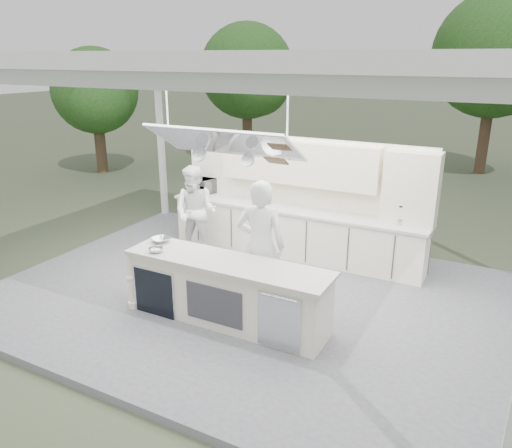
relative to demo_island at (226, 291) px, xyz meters
The scene contains 12 objects.
ground 1.10m from the demo_island, 101.07° to the left, with size 90.00×90.00×0.00m, color #3F4832.
stage_deck 1.07m from the demo_island, 101.07° to the left, with size 8.00×6.00×0.12m, color slate.
tent 3.25m from the demo_island, 101.05° to the left, with size 8.20×6.20×3.86m.
demo_island is the anchor object (origin of this frame).
back_counter 2.82m from the demo_island, 93.63° to the left, with size 5.08×0.72×0.95m.
back_wall_unit 3.19m from the demo_island, 84.98° to the left, with size 5.05×0.48×2.25m.
tree_cluster 11.02m from the demo_island, 91.82° to the left, with size 19.55×9.40×5.85m.
head_chef 0.85m from the demo_island, 67.56° to the left, with size 0.74×0.48×2.03m, color white.
sous_chef 2.68m from the demo_island, 133.51° to the left, with size 0.86×0.67×1.77m, color white.
toaster_oven 3.87m from the demo_island, 128.49° to the left, with size 0.58×0.39×0.32m, color silver.
bowl_large 1.39m from the demo_island, behind, with size 0.28×0.28×0.07m, color silver.
bowl_small 1.20m from the demo_island, 169.90° to the right, with size 0.22×0.22×0.07m, color #B8BAC0.
Camera 1 is at (3.62, -6.44, 3.82)m, focal length 35.00 mm.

